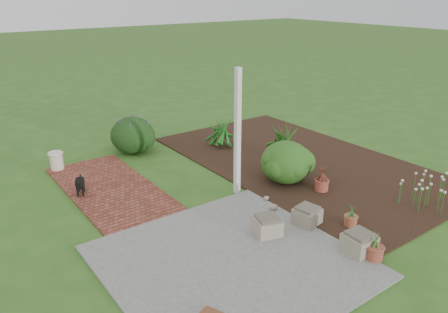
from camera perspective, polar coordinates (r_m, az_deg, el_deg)
ground at (r=8.56m, az=0.50°, el=-5.44°), size 80.00×80.00×0.00m
concrete_patio at (r=6.70m, az=0.86°, el=-13.53°), size 3.50×3.50×0.04m
brick_path at (r=9.22m, az=-14.68°, el=-4.02°), size 1.60×3.50×0.04m
garden_bed at (r=10.43m, az=9.93°, el=-0.67°), size 4.00×7.00×0.03m
veranda_post at (r=8.33m, az=1.78°, el=3.08°), size 0.10×0.10×2.50m
stone_trough_near at (r=7.11m, az=17.21°, el=-10.79°), size 0.44×0.44×0.28m
stone_trough_mid at (r=7.29m, az=5.67°, el=-9.06°), size 0.51×0.51×0.27m
stone_trough_far at (r=7.70m, az=10.78°, el=-7.64°), size 0.46×0.46×0.27m
black_dog at (r=8.95m, az=-18.32°, el=-3.36°), size 0.27×0.45×0.41m
cream_ceramic_urn at (r=10.42m, az=-21.04°, el=-0.55°), size 0.38×0.38×0.38m
evergreen_shrub at (r=9.15m, az=8.10°, el=-0.59°), size 1.28×1.28×0.89m
agapanthus_clump_back at (r=10.45m, az=7.67°, el=2.53°), size 1.17×1.17×1.01m
agapanthus_clump_front at (r=11.13m, az=-0.41°, el=3.57°), size 1.29×1.29×0.89m
pink_flower_patch at (r=8.95m, az=25.35°, el=-3.97°), size 1.11×1.11×0.63m
terracotta_pot_bronze at (r=8.99m, az=12.62°, el=-3.65°), size 0.31×0.31×0.22m
terracotta_pot_small_left at (r=7.84m, az=16.22°, el=-8.03°), size 0.27×0.27×0.18m
terracotta_pot_small_right at (r=7.04m, az=19.07°, el=-11.79°), size 0.29×0.29×0.21m
purple_flowering_bush at (r=11.05m, az=-11.88°, el=2.87°), size 1.43×1.43×0.91m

